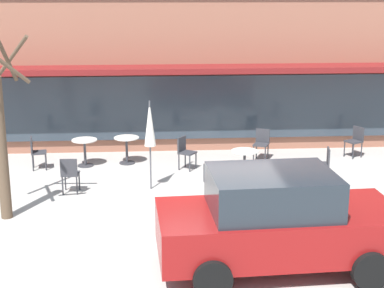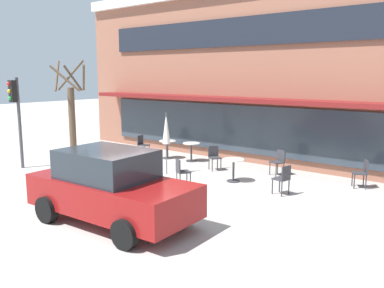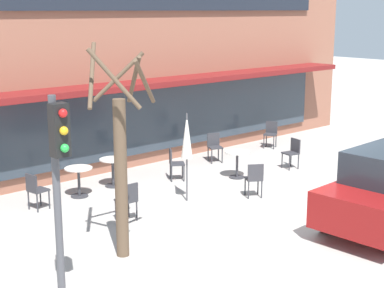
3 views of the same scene
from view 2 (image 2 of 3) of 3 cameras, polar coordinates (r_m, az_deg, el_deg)
name	(u,v)px [view 2 (image 2 of 3)]	position (r m, az deg, el deg)	size (l,w,h in m)	color
ground_plane	(144,198)	(11.85, -6.68, -7.53)	(80.00, 80.00, 0.00)	#ADA8A0
building_facade	(296,73)	(19.64, 14.45, 9.63)	(18.84, 9.10, 7.15)	#935B47
cafe_table_near_wall	(234,166)	(13.47, 5.85, -3.13)	(0.70, 0.70, 0.76)	#333338
cafe_table_streetside	(191,149)	(16.52, -0.10, -0.68)	(0.70, 0.70, 0.76)	#333338
cafe_table_by_tree	(167,146)	(17.12, -3.46, -0.34)	(0.70, 0.70, 0.76)	#333338
patio_umbrella_green_folded	(166,129)	(14.23, -3.63, 2.15)	(0.28, 0.28, 2.20)	#4C4C51
cafe_chair_0	(214,156)	(15.07, 3.14, -1.68)	(0.55, 0.55, 0.89)	#333338
cafe_chair_1	(283,178)	(12.22, 12.66, -4.61)	(0.47, 0.47, 0.89)	#333338
cafe_chair_2	(362,171)	(13.72, 22.78, -3.57)	(0.54, 0.54, 0.89)	#333338
cafe_chair_3	(142,144)	(17.85, -7.00, 0.05)	(0.46, 0.46, 0.89)	#333338
cafe_chair_4	(279,160)	(14.58, 12.07, -2.27)	(0.53, 0.53, 0.89)	#333338
cafe_chair_5	(181,170)	(12.82, -1.53, -3.70)	(0.55, 0.55, 0.89)	#333338
cafe_chair_6	(125,154)	(15.61, -9.35, -1.39)	(0.42, 0.42, 0.89)	#333338
parked_sedan	(111,187)	(9.84, -11.33, -5.92)	(4.28, 2.18, 1.76)	maroon
street_tree	(72,120)	(15.41, -16.48, 3.30)	(1.45, 1.45, 4.05)	brown
traffic_light_pole	(16,108)	(16.40, -23.47, 4.71)	(0.26, 0.44, 3.40)	#47474C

